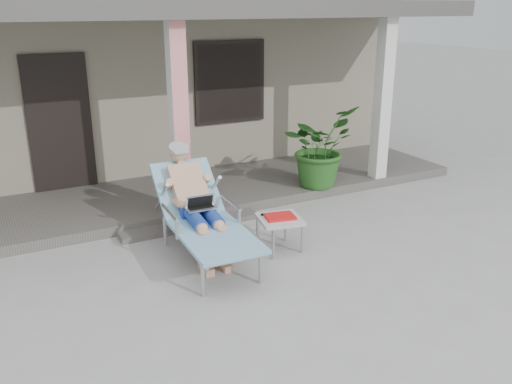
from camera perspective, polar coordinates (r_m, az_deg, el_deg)
ground at (r=6.07m, az=-0.54°, el=-9.80°), size 60.00×60.00×0.00m
house at (r=11.56m, az=-15.59°, el=12.16°), size 10.40×5.40×3.30m
porch_deck at (r=8.60m, az=-9.60°, el=-0.59°), size 10.00×2.00×0.15m
porch_overhang at (r=8.06m, az=-10.58°, el=17.77°), size 10.00×2.30×2.85m
porch_step at (r=7.59m, az=-6.86°, el=-3.47°), size 2.00×0.30×0.07m
lounger at (r=6.53m, az=-6.07°, el=0.17°), size 0.85×2.09×1.34m
side_table at (r=6.75m, az=2.52°, el=-3.05°), size 0.60×0.60×0.46m
potted_palm at (r=8.72m, az=6.64°, el=4.76°), size 1.46×1.39×1.28m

